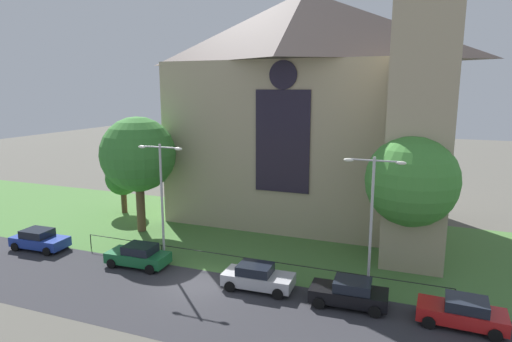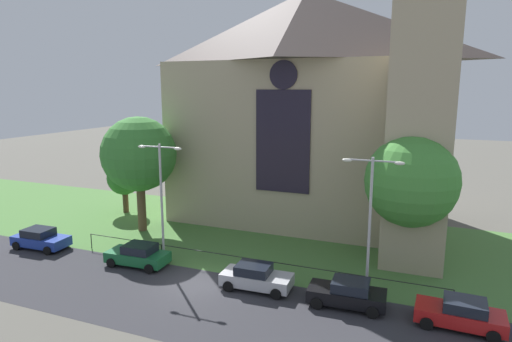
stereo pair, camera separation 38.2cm
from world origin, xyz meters
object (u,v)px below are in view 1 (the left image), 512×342
Objects in this scene: parked_car_silver at (258,277)px; parked_car_black at (349,293)px; tree_left_far at (123,179)px; parked_car_blue at (39,240)px; church_building at (310,106)px; tree_left_near at (138,155)px; streetlamp_far at (372,209)px; parked_car_green at (139,256)px; streetlamp_near at (161,188)px; parked_car_red at (462,312)px; tree_right_near at (412,181)px.

parked_car_silver is 5.46m from parked_car_black.
parked_car_silver is at bearing -30.77° from tree_left_far.
parked_car_silver is at bearing -3.46° from parked_car_black.
church_building is at bearing 38.99° from parked_car_blue.
church_building reaches higher than tree_left_near.
tree_left_far is (-16.98, -4.38, -6.93)m from church_building.
tree_left_far is 0.62× the size of streetlamp_far.
parked_car_green is (-7.90, -14.68, -9.53)m from church_building.
church_building is 3.17× the size of streetlamp_near.
tree_left_far is 13.97m from parked_car_green.
tree_left_near is at bearing 150.88° from parked_car_silver.
parked_car_black is (12.98, -1.69, -4.47)m from streetlamp_near.
parked_car_black is 1.00× the size of parked_car_red.
tree_left_far is at bearing 169.96° from tree_right_near.
parked_car_blue is 1.00× the size of parked_car_black.
parked_car_red is (28.85, -10.78, -2.60)m from tree_left_far.
tree_left_far is at bearing -18.21° from parked_car_red.
streetlamp_far reaches higher than parked_car_blue.
church_building is 15.80m from streetlamp_near.
tree_right_near reaches higher than parked_car_red.
tree_left_near is 6.98m from tree_left_far.
tree_left_near is 1.91× the size of tree_left_far.
streetlamp_far is at bearing 0.00° from streetlamp_near.
church_building is at bearing 63.24° from streetlamp_near.
tree_left_far reaches higher than parked_car_red.
streetlamp_far reaches higher than parked_car_green.
streetlamp_near is 1.92× the size of parked_car_silver.
parked_car_silver and parked_car_red have the same top height.
streetlamp_near is 10.99m from parked_car_blue.
tree_left_far is 13.75m from streetlamp_near.
church_building is 17.75m from parked_car_silver.
parked_car_green is 1.00× the size of parked_car_red.
tree_right_near is 26.47m from tree_left_far.
parked_car_silver is at bearing 1.20° from parked_car_red.
streetlamp_near is 1.92× the size of parked_car_red.
parked_car_green is 1.00× the size of parked_car_black.
tree_right_near is at bearing 66.30° from streetlamp_far.
streetlamp_near is at bearing -133.96° from parked_car_green.
parked_car_blue is at bearing -88.41° from tree_left_far.
tree_right_near is 1.09× the size of streetlamp_near.
tree_right_near reaches higher than tree_left_far.
tree_right_near reaches higher than parked_car_blue.
streetlamp_far is 6.81m from parked_car_red.
streetlamp_far is at bearing -14.62° from tree_left_near.
church_building reaches higher than parked_car_green.
church_building is at bearing 34.49° from tree_left_near.
tree_left_near is 19.88m from streetlamp_far.
streetlamp_far is at bearing -117.52° from parked_car_black.
tree_left_near is 7.49m from streetlamp_near.
streetlamp_far is at bearing 12.15° from parked_car_silver.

